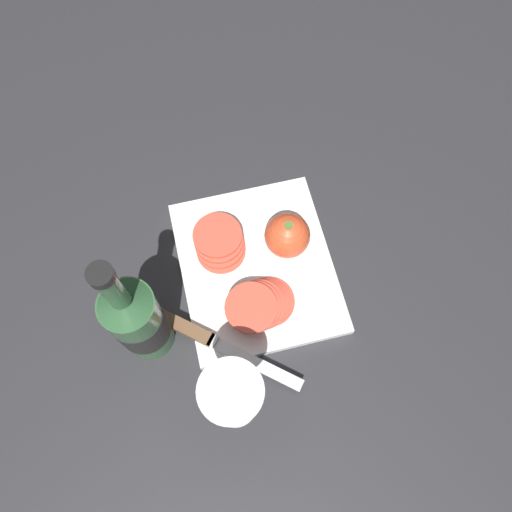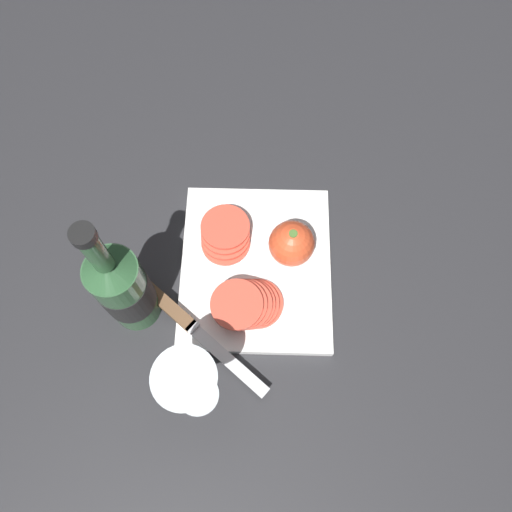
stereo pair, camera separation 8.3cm
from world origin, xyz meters
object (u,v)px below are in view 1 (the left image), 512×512
(wine_glass, at_px, (232,396))
(tomato_slice_stack_far, at_px, (260,304))
(knife, at_px, (198,334))
(whole_tomato, at_px, (287,235))
(wine_bottle, at_px, (138,320))
(tomato_slice_stack_near, at_px, (219,243))

(wine_glass, bearing_deg, tomato_slice_stack_far, -27.95)
(wine_glass, xyz_separation_m, knife, (0.12, 0.03, -0.10))
(knife, bearing_deg, whole_tomato, 73.72)
(knife, bearing_deg, tomato_slice_stack_far, 50.44)
(wine_bottle, distance_m, tomato_slice_stack_far, 0.20)
(tomato_slice_stack_near, bearing_deg, wine_glass, 173.05)
(wine_bottle, height_order, whole_tomato, wine_bottle)
(wine_glass, relative_size, knife, 0.80)
(wine_bottle, xyz_separation_m, whole_tomato, (0.10, -0.26, -0.05))
(wine_bottle, xyz_separation_m, tomato_slice_stack_far, (-0.00, -0.19, -0.07))
(wine_bottle, height_order, knife, wine_bottle)
(knife, relative_size, tomato_slice_stack_far, 1.81)
(wine_glass, relative_size, whole_tomato, 2.18)
(whole_tomato, bearing_deg, tomato_slice_stack_far, 144.81)
(wine_bottle, height_order, tomato_slice_stack_far, wine_bottle)
(knife, height_order, tomato_slice_stack_far, tomato_slice_stack_far)
(wine_glass, distance_m, knife, 0.16)
(wine_bottle, bearing_deg, whole_tomato, -68.65)
(wine_glass, bearing_deg, tomato_slice_stack_near, -6.95)
(knife, distance_m, tomato_slice_stack_near, 0.16)
(wine_bottle, relative_size, wine_glass, 1.74)
(knife, bearing_deg, wine_bottle, -155.21)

